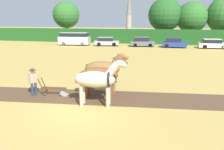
# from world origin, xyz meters

# --- Properties ---
(ground_plane) EXTENTS (240.00, 240.00, 0.00)m
(ground_plane) POSITION_xyz_m (0.00, 0.00, 0.00)
(ground_plane) COLOR tan
(plowed_furrow_strip) EXTENTS (26.73, 5.85, 0.01)m
(plowed_furrow_strip) POSITION_xyz_m (-3.57, 1.28, 0.00)
(plowed_furrow_strip) COLOR brown
(plowed_furrow_strip) RESTS_ON ground
(hedgerow) EXTENTS (75.71, 1.49, 2.67)m
(hedgerow) POSITION_xyz_m (0.00, 31.99, 1.34)
(hedgerow) COLOR #1E511E
(hedgerow) RESTS_ON ground
(tree_far_left) EXTENTS (5.93, 5.93, 8.44)m
(tree_far_left) POSITION_xyz_m (-18.25, 37.41, 5.46)
(tree_far_left) COLOR brown
(tree_far_left) RESTS_ON ground
(tree_left) EXTENTS (6.72, 6.72, 8.69)m
(tree_left) POSITION_xyz_m (3.39, 37.42, 5.32)
(tree_left) COLOR brown
(tree_left) RESTS_ON ground
(tree_center_left) EXTENTS (6.09, 6.09, 7.88)m
(tree_center_left) POSITION_xyz_m (8.61, 37.62, 4.83)
(tree_center_left) COLOR #423323
(tree_center_left) RESTS_ON ground
(church_spire) EXTENTS (2.19, 2.19, 14.19)m
(church_spire) POSITION_xyz_m (-10.52, 76.43, 7.43)
(church_spire) COLOR gray
(church_spire) RESTS_ON ground
(draft_horse_lead_left) EXTENTS (2.80, 1.11, 2.48)m
(draft_horse_lead_left) POSITION_xyz_m (0.67, 0.60, 1.38)
(draft_horse_lead_left) COLOR #B2A38E
(draft_horse_lead_left) RESTS_ON ground
(draft_horse_lead_right) EXTENTS (2.82, 1.13, 2.36)m
(draft_horse_lead_right) POSITION_xyz_m (0.51, 1.80, 1.33)
(draft_horse_lead_right) COLOR brown
(draft_horse_lead_right) RESTS_ON ground
(draft_horse_trail_left) EXTENTS (2.81, 1.22, 2.46)m
(draft_horse_trail_left) POSITION_xyz_m (0.35, 2.99, 1.42)
(draft_horse_trail_left) COLOR brown
(draft_horse_trail_left) RESTS_ON ground
(plow) EXTENTS (1.70, 0.54, 1.13)m
(plow) POSITION_xyz_m (-2.12, 1.46, 0.32)
(plow) COLOR #4C331E
(plow) RESTS_ON ground
(farmer_at_plow) EXTENTS (0.43, 0.53, 1.60)m
(farmer_at_plow) POSITION_xyz_m (-3.39, 1.19, 0.92)
(farmer_at_plow) COLOR #28334C
(farmer_at_plow) RESTS_ON ground
(farmer_beside_team) EXTENTS (0.52, 0.52, 1.80)m
(farmer_beside_team) POSITION_xyz_m (0.53, 5.07, 1.07)
(farmer_beside_team) COLOR #28334C
(farmer_beside_team) RESTS_ON ground
(parked_van) EXTENTS (5.55, 2.50, 2.20)m
(parked_van) POSITION_xyz_m (-11.75, 26.49, 1.12)
(parked_van) COLOR #BCBCC1
(parked_van) RESTS_ON ground
(parked_car_left) EXTENTS (4.38, 2.38, 1.47)m
(parked_car_left) POSITION_xyz_m (-6.00, 26.81, 0.71)
(parked_car_left) COLOR #9E9EA8
(parked_car_left) RESTS_ON ground
(parked_car_center_left) EXTENTS (4.19, 2.47, 1.60)m
(parked_car_center_left) POSITION_xyz_m (0.01, 27.33, 0.76)
(parked_car_center_left) COLOR #565B66
(parked_car_center_left) RESTS_ON ground
(parked_car_center) EXTENTS (3.85, 1.79, 1.58)m
(parked_car_center) POSITION_xyz_m (5.16, 27.12, 0.75)
(parked_car_center) COLOR navy
(parked_car_center) RESTS_ON ground
(parked_car_center_right) EXTENTS (4.32, 1.89, 1.47)m
(parked_car_center_right) POSITION_xyz_m (10.96, 27.31, 0.71)
(parked_car_center_right) COLOR silver
(parked_car_center_right) RESTS_ON ground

